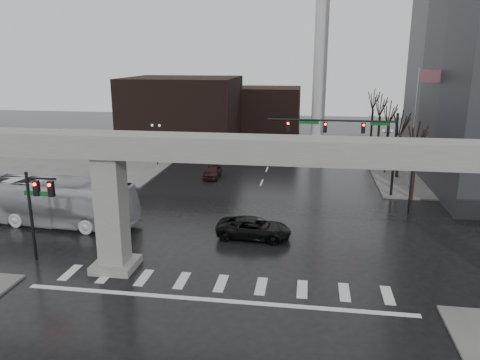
{
  "coord_description": "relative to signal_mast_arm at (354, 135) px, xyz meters",
  "views": [
    {
      "loc": [
        4.9,
        -25.82,
        13.15
      ],
      "look_at": [
        0.07,
        6.09,
        4.5
      ],
      "focal_mm": 35.0,
      "sensor_mm": 36.0,
      "label": 1
    }
  ],
  "objects": [
    {
      "name": "sidewalk_nw",
      "position": [
        -34.99,
        17.2,
        -5.75
      ],
      "size": [
        28.0,
        36.0,
        0.15
      ],
      "primitive_type": "cube",
      "color": "slate",
      "rests_on": "ground"
    },
    {
      "name": "lamp_right_1",
      "position": [
        4.51,
        9.2,
        -2.36
      ],
      "size": [
        1.22,
        0.32,
        5.11
      ],
      "color": "black",
      "rests_on": "ground"
    },
    {
      "name": "tree_right_0",
      "position": [
        5.54,
        -0.78,
        -3.04
      ],
      "size": [
        1.09,
        1.58,
        7.5
      ],
      "color": "black",
      "rests_on": "ground"
    },
    {
      "name": "lamp_left_0",
      "position": [
        -22.49,
        -4.8,
        -2.36
      ],
      "size": [
        1.22,
        0.32,
        5.11
      ],
      "color": "black",
      "rests_on": "ground"
    },
    {
      "name": "city_bus",
      "position": [
        -23.99,
        -11.86,
        -3.95
      ],
      "size": [
        13.7,
        4.35,
        3.75
      ],
      "primitive_type": "imported",
      "rotation": [
        0.0,
        0.0,
        1.48
      ],
      "color": "silver",
      "rests_on": "ground"
    },
    {
      "name": "flagpole_assembly",
      "position": [
        6.3,
        3.2,
        1.7
      ],
      "size": [
        2.06,
        0.12,
        12.0
      ],
      "color": "silver",
      "rests_on": "ground"
    },
    {
      "name": "signal_mast_arm",
      "position": [
        0.0,
        0.0,
        0.0
      ],
      "size": [
        12.12,
        0.43,
        8.0
      ],
      "color": "black",
      "rests_on": "ground"
    },
    {
      "name": "smokestack",
      "position": [
        -2.99,
        27.2,
        7.52
      ],
      "size": [
        3.6,
        3.6,
        30.0
      ],
      "color": "beige",
      "rests_on": "ground"
    },
    {
      "name": "ground",
      "position": [
        -8.99,
        -18.8,
        -5.83
      ],
      "size": [
        160.0,
        160.0,
        0.0
      ],
      "primitive_type": "plane",
      "color": "black",
      "rests_on": "ground"
    },
    {
      "name": "sidewalk_ne",
      "position": [
        17.01,
        17.2,
        -5.75
      ],
      "size": [
        28.0,
        36.0,
        0.15
      ],
      "primitive_type": "cube",
      "color": "slate",
      "rests_on": "ground"
    },
    {
      "name": "lamp_left_2",
      "position": [
        -22.49,
        23.2,
        -2.36
      ],
      "size": [
        1.22,
        0.32,
        5.11
      ],
      "color": "black",
      "rests_on": "ground"
    },
    {
      "name": "tree_right_1",
      "position": [
        5.54,
        7.22,
        -2.98
      ],
      "size": [
        1.09,
        1.61,
        7.67
      ],
      "color": "black",
      "rests_on": "ground"
    },
    {
      "name": "building_far_left",
      "position": [
        -22.99,
        23.2,
        -0.83
      ],
      "size": [
        16.0,
        14.0,
        10.0
      ],
      "primitive_type": "cube",
      "color": "black",
      "rests_on": "ground"
    },
    {
      "name": "elevated_guideway",
      "position": [
        -7.73,
        -18.8,
        1.05
      ],
      "size": [
        48.0,
        2.6,
        8.7
      ],
      "color": "gray",
      "rests_on": "ground"
    },
    {
      "name": "tree_right_2",
      "position": [
        5.54,
        15.22,
        -2.91
      ],
      "size": [
        1.1,
        1.63,
        7.85
      ],
      "color": "black",
      "rests_on": "ground"
    },
    {
      "name": "far_car",
      "position": [
        -14.59,
        4.45,
        -5.14
      ],
      "size": [
        1.71,
        4.08,
        1.38
      ],
      "primitive_type": "imported",
      "rotation": [
        0.0,
        0.0,
        0.02
      ],
      "color": "black",
      "rests_on": "ground"
    },
    {
      "name": "lamp_left_1",
      "position": [
        -22.49,
        9.2,
        -2.36
      ],
      "size": [
        1.22,
        0.32,
        5.11
      ],
      "color": "black",
      "rests_on": "ground"
    },
    {
      "name": "lamp_right_0",
      "position": [
        4.51,
        -4.8,
        -2.36
      ],
      "size": [
        1.22,
        0.32,
        5.11
      ],
      "color": "black",
      "rests_on": "ground"
    },
    {
      "name": "lamp_right_2",
      "position": [
        4.51,
        23.2,
        -2.36
      ],
      "size": [
        1.22,
        0.32,
        5.11
      ],
      "color": "black",
      "rests_on": "ground"
    },
    {
      "name": "building_far_mid",
      "position": [
        -10.99,
        33.2,
        -1.83
      ],
      "size": [
        10.0,
        10.0,
        8.0
      ],
      "primitive_type": "cube",
      "color": "black",
      "rests_on": "ground"
    },
    {
      "name": "pickup_truck",
      "position": [
        -7.94,
        -12.38,
        -5.06
      ],
      "size": [
        5.63,
        2.85,
        1.53
      ],
      "primitive_type": "imported",
      "rotation": [
        0.0,
        0.0,
        1.51
      ],
      "color": "black",
      "rests_on": "ground"
    },
    {
      "name": "signal_left_pole",
      "position": [
        -21.24,
        -18.3,
        -1.76
      ],
      "size": [
        2.3,
        0.3,
        6.0
      ],
      "color": "black",
      "rests_on": "ground"
    },
    {
      "name": "tree_right_4",
      "position": [
        5.54,
        31.22,
        -2.79
      ],
      "size": [
        1.12,
        1.69,
        8.19
      ],
      "color": "black",
      "rests_on": "ground"
    },
    {
      "name": "tree_right_3",
      "position": [
        5.54,
        23.22,
        -2.85
      ],
      "size": [
        1.11,
        1.66,
        8.02
      ],
      "color": "black",
      "rests_on": "ground"
    }
  ]
}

